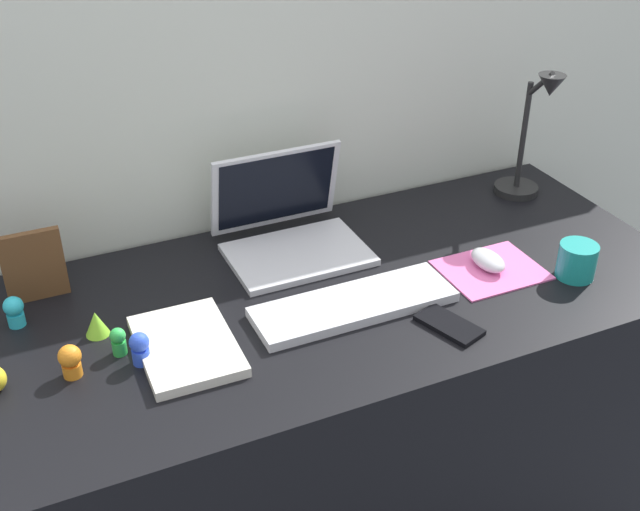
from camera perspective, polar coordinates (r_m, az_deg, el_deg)
back_wall at (r=1.95m, az=-4.89°, el=1.94°), size 2.79×0.05×1.40m
desk at (r=1.86m, az=-0.28°, el=-12.31°), size 1.59×0.68×0.74m
laptop at (r=1.76m, az=-2.33°, el=2.24°), size 0.30×0.26×0.21m
keyboard at (r=1.58m, az=2.45°, el=-3.53°), size 0.41×0.13×0.02m
mousepad at (r=1.74m, az=12.17°, el=-1.02°), size 0.21×0.17×0.00m
mouse at (r=1.73m, az=11.97°, el=-0.33°), size 0.06×0.10×0.03m
cell_phone at (r=1.55m, az=9.25°, el=-4.94°), size 0.10×0.14×0.01m
desk_lamp at (r=2.00m, az=14.93°, el=8.08°), size 0.11×0.16×0.34m
notebook_pad at (r=1.49m, az=-9.56°, el=-6.42°), size 0.17×0.24×0.02m
picture_frame at (r=1.67m, az=-19.87°, el=-0.71°), size 0.12×0.02×0.15m
coffee_mug at (r=1.74m, az=17.97°, el=-0.36°), size 0.08×0.08×0.08m
toy_figurine_green at (r=1.49m, az=-14.27°, el=-5.95°), size 0.03×0.03×0.06m
toy_figurine_cyan at (r=1.62m, az=-21.10°, el=-3.71°), size 0.04×0.04×0.06m
toy_figurine_blue at (r=1.46m, az=-12.81°, el=-6.47°), size 0.04×0.04×0.06m
toy_figurine_lime at (r=1.56m, az=-15.77°, el=-4.71°), size 0.05×0.05×0.05m
toy_figurine_orange at (r=1.46m, az=-17.49°, el=-7.18°), size 0.04×0.04×0.06m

